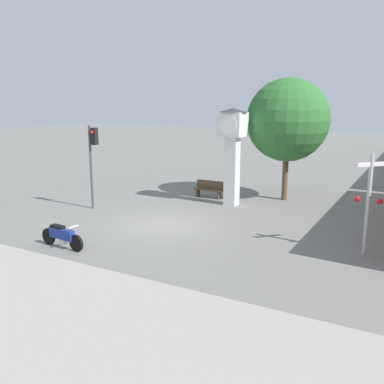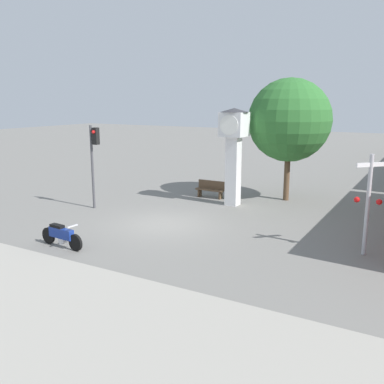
{
  "view_description": "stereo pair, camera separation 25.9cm",
  "coord_description": "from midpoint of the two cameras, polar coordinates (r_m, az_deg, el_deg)",
  "views": [
    {
      "loc": [
        9.55,
        -14.81,
        5.21
      ],
      "look_at": [
        1.24,
        0.24,
        1.51
      ],
      "focal_mm": 40.0,
      "sensor_mm": 36.0,
      "label": 1
    },
    {
      "loc": [
        9.78,
        -14.68,
        5.21
      ],
      "look_at": [
        1.24,
        0.24,
        1.51
      ],
      "focal_mm": 40.0,
      "sensor_mm": 36.0,
      "label": 2
    }
  ],
  "objects": [
    {
      "name": "traffic_light",
      "position": [
        21.02,
        -12.6,
        5.25
      ],
      "size": [
        0.5,
        0.35,
        4.04
      ],
      "color": "#47474C",
      "rests_on": "ground_plane"
    },
    {
      "name": "railroad_crossing_signal",
      "position": [
        15.56,
        22.86,
        -1.07
      ],
      "size": [
        0.9,
        0.82,
        3.47
      ],
      "color": "#B7B7BC",
      "rests_on": "ground_plane"
    },
    {
      "name": "ground_plane",
      "position": [
        18.38,
        -3.34,
        -4.33
      ],
      "size": [
        120.0,
        120.0,
        0.0
      ],
      "primitive_type": "plane",
      "color": "slate"
    },
    {
      "name": "street_tree",
      "position": [
        22.79,
        13.19,
        9.29
      ],
      "size": [
        4.27,
        4.27,
        6.34
      ],
      "color": "brown",
      "rests_on": "ground_plane"
    },
    {
      "name": "motorcycle",
      "position": [
        16.13,
        -16.59,
        -5.57
      ],
      "size": [
        2.07,
        0.45,
        0.91
      ],
      "rotation": [
        0.0,
        0.0,
        -0.07
      ],
      "color": "black",
      "rests_on": "ground_plane"
    },
    {
      "name": "bench",
      "position": [
        23.28,
        2.82,
        0.45
      ],
      "size": [
        1.6,
        0.44,
        0.92
      ],
      "color": "brown",
      "rests_on": "ground_plane"
    },
    {
      "name": "clock_tower",
      "position": [
        21.28,
        5.93,
        6.72
      ],
      "size": [
        1.41,
        1.41,
        4.84
      ],
      "color": "white",
      "rests_on": "ground_plane"
    }
  ]
}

